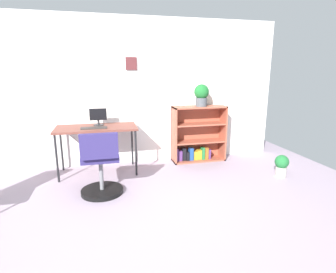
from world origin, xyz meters
TOP-DOWN VIEW (x-y plane):
  - ground_plane at (0.00, 0.00)m, footprint 6.24×6.24m
  - wall_back at (0.00, 2.15)m, footprint 5.20×0.12m
  - desk at (-0.42, 1.74)m, footprint 1.15×0.57m
  - monitor at (-0.39, 1.84)m, footprint 0.25×0.15m
  - keyboard at (-0.45, 1.62)m, footprint 0.36×0.12m
  - office_chair at (-0.38, 0.95)m, footprint 0.52×0.55m
  - bookshelf_low at (1.21, 1.96)m, footprint 0.88×0.30m
  - potted_plant_on_shelf at (1.25, 1.90)m, footprint 0.24×0.24m
  - potted_plant_floor at (2.13, 0.94)m, footprint 0.20×0.20m

SIDE VIEW (x-z plane):
  - ground_plane at x=0.00m, z-range 0.00..0.00m
  - potted_plant_floor at x=2.13m, z-range 0.02..0.34m
  - office_chair at x=-0.38m, z-range -0.05..0.77m
  - bookshelf_low at x=1.21m, z-range -0.05..0.87m
  - desk at x=-0.42m, z-range 0.30..1.00m
  - keyboard at x=-0.45m, z-range 0.70..0.72m
  - monitor at x=-0.39m, z-range 0.71..0.96m
  - potted_plant_on_shelf at x=1.25m, z-range 0.94..1.30m
  - wall_back at x=0.00m, z-range 0.00..2.31m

